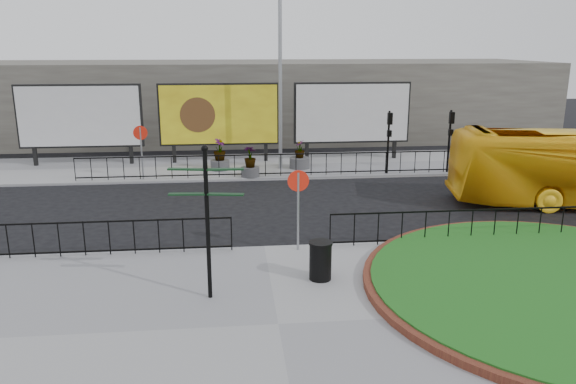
{
  "coord_description": "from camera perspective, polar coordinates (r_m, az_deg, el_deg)",
  "views": [
    {
      "loc": [
        -0.96,
        -16.31,
        6.2
      ],
      "look_at": [
        0.92,
        1.78,
        1.36
      ],
      "focal_mm": 35.0,
      "sensor_mm": 36.0,
      "label": 1
    }
  ],
  "objects": [
    {
      "name": "litter_bin",
      "position": [
        14.93,
        3.31,
        -6.95
      ],
      "size": [
        0.63,
        0.63,
        1.04
      ],
      "color": "black",
      "rests_on": "pavement_near"
    },
    {
      "name": "speed_sign_near",
      "position": [
        16.6,
        1.04,
        -0.04
      ],
      "size": [
        0.64,
        0.07,
        2.47
      ],
      "color": "gray",
      "rests_on": "pavement_near"
    },
    {
      "name": "speed_sign_far",
      "position": [
        26.38,
        -14.72,
        5.08
      ],
      "size": [
        0.64,
        0.07,
        2.47
      ],
      "color": "gray",
      "rests_on": "pavement_far"
    },
    {
      "name": "railing_far",
      "position": [
        26.27,
        -1.53,
        2.76
      ],
      "size": [
        18.0,
        0.1,
        1.1
      ],
      "primitive_type": null,
      "color": "black",
      "rests_on": "pavement_far"
    },
    {
      "name": "building_backdrop",
      "position": [
        38.5,
        -4.54,
        9.35
      ],
      "size": [
        40.0,
        10.0,
        5.0
      ],
      "primitive_type": "cube",
      "color": "#69665C",
      "rests_on": "ground"
    },
    {
      "name": "planter_c",
      "position": [
        28.09,
        1.19,
        3.39
      ],
      "size": [
        1.01,
        1.01,
        1.41
      ],
      "color": "#4C4C4F",
      "rests_on": "pavement_far"
    },
    {
      "name": "railing_near_left",
      "position": [
        17.67,
        -22.24,
        -4.47
      ],
      "size": [
        10.0,
        0.1,
        1.1
      ],
      "primitive_type": null,
      "color": "black",
      "rests_on": "pavement_near"
    },
    {
      "name": "signal_pole_a",
      "position": [
        27.02,
        10.22,
        5.95
      ],
      "size": [
        0.22,
        0.26,
        3.0
      ],
      "color": "black",
      "rests_on": "pavement_far"
    },
    {
      "name": "railing_near_right",
      "position": [
        18.51,
        18.17,
        -3.24
      ],
      "size": [
        9.0,
        0.1,
        1.1
      ],
      "primitive_type": null,
      "color": "black",
      "rests_on": "pavement_near"
    },
    {
      "name": "pavement_near",
      "position": [
        12.91,
        -0.99,
        -13.49
      ],
      "size": [
        30.0,
        10.0,
        0.12
      ],
      "primitive_type": "cube",
      "color": "gray",
      "rests_on": "ground"
    },
    {
      "name": "fingerpost_sign",
      "position": [
        13.42,
        -8.24,
        -1.62
      ],
      "size": [
        1.78,
        0.47,
        3.81
      ],
      "rotation": [
        0.0,
        0.0,
        -0.18
      ],
      "color": "black",
      "rests_on": "pavement_near"
    },
    {
      "name": "billboard_right",
      "position": [
        30.2,
        6.52,
        7.97
      ],
      "size": [
        6.2,
        0.31,
        4.1
      ],
      "color": "black",
      "rests_on": "pavement_far"
    },
    {
      "name": "billboard_mid",
      "position": [
        29.51,
        -7.0,
        7.8
      ],
      "size": [
        6.2,
        0.31,
        4.1
      ],
      "color": "black",
      "rests_on": "pavement_far"
    },
    {
      "name": "ground",
      "position": [
        17.48,
        -2.42,
        -5.88
      ],
      "size": [
        90.0,
        90.0,
        0.0
      ],
      "primitive_type": "plane",
      "color": "black",
      "rests_on": "ground"
    },
    {
      "name": "planter_a",
      "position": [
        27.86,
        -6.94,
        3.49
      ],
      "size": [
        0.93,
        0.93,
        1.56
      ],
      "color": "#4C4C4F",
      "rests_on": "pavement_far"
    },
    {
      "name": "planter_b",
      "position": [
        26.31,
        -3.87,
        2.81
      ],
      "size": [
        0.86,
        0.86,
        1.45
      ],
      "color": "#4C4C4F",
      "rests_on": "pavement_far"
    },
    {
      "name": "billboard_left",
      "position": [
        30.45,
        -20.39,
        7.2
      ],
      "size": [
        6.2,
        0.31,
        4.1
      ],
      "color": "black",
      "rests_on": "pavement_far"
    },
    {
      "name": "pavement_far",
      "position": [
        28.99,
        -3.9,
        2.65
      ],
      "size": [
        44.0,
        6.0,
        0.12
      ],
      "primitive_type": "cube",
      "color": "gray",
      "rests_on": "ground"
    },
    {
      "name": "grass_lawn",
      "position": [
        16.08,
        26.67,
        -8.55
      ],
      "size": [
        10.0,
        10.0,
        0.22
      ],
      "primitive_type": "cylinder",
      "color": "#185216",
      "rests_on": "pavement_near"
    },
    {
      "name": "signal_pole_b",
      "position": [
        28.0,
        16.16,
        5.91
      ],
      "size": [
        0.22,
        0.26,
        3.0
      ],
      "color": "black",
      "rests_on": "pavement_far"
    },
    {
      "name": "brick_edge",
      "position": [
        16.09,
        26.66,
        -8.62
      ],
      "size": [
        10.4,
        10.4,
        0.18
      ],
      "primitive_type": "cylinder",
      "color": "brown",
      "rests_on": "pavement_near"
    },
    {
      "name": "lamp_post",
      "position": [
        27.46,
        -0.79,
        12.04
      ],
      "size": [
        0.74,
        0.18,
        9.23
      ],
      "color": "gray",
      "rests_on": "pavement_far"
    }
  ]
}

